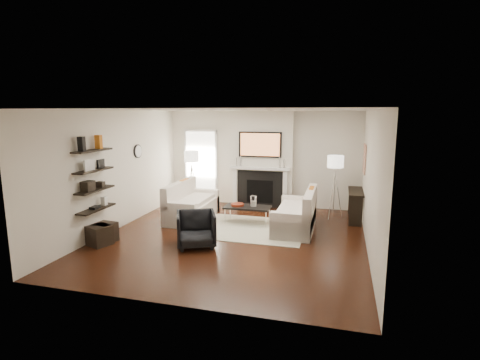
% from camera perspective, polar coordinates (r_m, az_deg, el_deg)
% --- Properties ---
extents(room_envelope, '(6.00, 6.00, 6.00)m').
position_cam_1_polar(room_envelope, '(7.83, -1.15, 0.69)').
color(room_envelope, black).
rests_on(room_envelope, ground).
extents(chimney_breast, '(1.80, 0.25, 2.70)m').
position_cam_1_polar(chimney_breast, '(10.59, 3.24, 3.17)').
color(chimney_breast, silver).
rests_on(chimney_breast, floor).
extents(fireplace_surround, '(1.30, 0.02, 1.04)m').
position_cam_1_polar(fireplace_surround, '(10.59, 3.04, -1.38)').
color(fireplace_surround, black).
rests_on(fireplace_surround, floor).
extents(firebox, '(0.75, 0.02, 0.65)m').
position_cam_1_polar(firebox, '(10.60, 3.03, -1.76)').
color(firebox, black).
rests_on(firebox, floor).
extents(mantel_pilaster_l, '(0.12, 0.08, 1.10)m').
position_cam_1_polar(mantel_pilaster_l, '(10.73, -0.75, -1.06)').
color(mantel_pilaster_l, white).
rests_on(mantel_pilaster_l, floor).
extents(mantel_pilaster_r, '(0.12, 0.08, 1.10)m').
position_cam_1_polar(mantel_pilaster_r, '(10.43, 6.88, -1.45)').
color(mantel_pilaster_r, white).
rests_on(mantel_pilaster_r, floor).
extents(mantel_shelf, '(1.70, 0.18, 0.07)m').
position_cam_1_polar(mantel_shelf, '(10.44, 3.01, 1.79)').
color(mantel_shelf, white).
rests_on(mantel_shelf, chimney_breast).
extents(tv_body, '(1.20, 0.06, 0.70)m').
position_cam_1_polar(tv_body, '(10.39, 3.08, 5.42)').
color(tv_body, black).
rests_on(tv_body, chimney_breast).
extents(tv_screen, '(1.10, 0.00, 0.62)m').
position_cam_1_polar(tv_screen, '(10.36, 3.04, 5.40)').
color(tv_screen, '#BF723F').
rests_on(tv_screen, tv_body).
extents(candlestick_l_tall, '(0.04, 0.04, 0.30)m').
position_cam_1_polar(candlestick_l_tall, '(10.55, 0.11, 2.91)').
color(candlestick_l_tall, silver).
rests_on(candlestick_l_tall, mantel_shelf).
extents(candlestick_l_short, '(0.04, 0.04, 0.24)m').
position_cam_1_polar(candlestick_l_short, '(10.59, -0.57, 2.77)').
color(candlestick_l_short, silver).
rests_on(candlestick_l_short, mantel_shelf).
extents(candlestick_r_tall, '(0.04, 0.04, 0.30)m').
position_cam_1_polar(candlestick_r_tall, '(10.32, 6.02, 2.69)').
color(candlestick_r_tall, silver).
rests_on(candlestick_r_tall, mantel_shelf).
extents(candlestick_r_short, '(0.04, 0.04, 0.24)m').
position_cam_1_polar(candlestick_r_short, '(10.31, 6.73, 2.50)').
color(candlestick_r_short, silver).
rests_on(candlestick_r_short, mantel_shelf).
extents(hallway_panel, '(0.90, 0.02, 2.10)m').
position_cam_1_polar(hallway_panel, '(11.25, -5.92, 2.00)').
color(hallway_panel, white).
rests_on(hallway_panel, floor).
extents(door_trim_l, '(0.06, 0.06, 2.16)m').
position_cam_1_polar(door_trim_l, '(11.41, -8.21, 2.07)').
color(door_trim_l, white).
rests_on(door_trim_l, floor).
extents(door_trim_r, '(0.06, 0.06, 2.16)m').
position_cam_1_polar(door_trim_r, '(11.07, -3.64, 1.90)').
color(door_trim_r, white).
rests_on(door_trim_r, floor).
extents(door_trim_top, '(1.02, 0.06, 0.06)m').
position_cam_1_polar(door_trim_top, '(11.13, -6.06, 7.50)').
color(door_trim_top, white).
rests_on(door_trim_top, wall_back).
extents(rug, '(2.60, 2.00, 0.01)m').
position_cam_1_polar(rug, '(8.75, 1.20, -7.35)').
color(rug, beige).
rests_on(rug, floor).
extents(loveseat_left_base, '(0.85, 1.80, 0.42)m').
position_cam_1_polar(loveseat_left_base, '(9.57, -7.28, -4.61)').
color(loveseat_left_base, white).
rests_on(loveseat_left_base, floor).
extents(loveseat_left_back, '(0.18, 1.80, 0.80)m').
position_cam_1_polar(loveseat_left_back, '(9.63, -9.16, -2.64)').
color(loveseat_left_back, white).
rests_on(loveseat_left_back, floor).
extents(loveseat_left_arm_n, '(0.85, 0.18, 0.60)m').
position_cam_1_polar(loveseat_left_arm_n, '(8.83, -9.30, -5.32)').
color(loveseat_left_arm_n, white).
rests_on(loveseat_left_arm_n, floor).
extents(loveseat_left_arm_s, '(0.85, 0.18, 0.60)m').
position_cam_1_polar(loveseat_left_arm_s, '(10.28, -5.57, -3.03)').
color(loveseat_left_arm_s, white).
rests_on(loveseat_left_arm_s, floor).
extents(loveseat_left_cushion, '(0.63, 1.44, 0.10)m').
position_cam_1_polar(loveseat_left_cushion, '(9.49, -7.03, -3.12)').
color(loveseat_left_cushion, white).
rests_on(loveseat_left_cushion, loveseat_left_base).
extents(pillow_left_orange, '(0.10, 0.42, 0.42)m').
position_cam_1_polar(pillow_left_orange, '(9.85, -8.48, -1.11)').
color(pillow_left_orange, '#B96316').
rests_on(pillow_left_orange, loveseat_left_cushion).
extents(pillow_left_charcoal, '(0.10, 0.40, 0.40)m').
position_cam_1_polar(pillow_left_charcoal, '(9.32, -9.96, -1.87)').
color(pillow_left_charcoal, black).
rests_on(pillow_left_charcoal, loveseat_left_cushion).
extents(loveseat_right_base, '(0.85, 1.80, 0.42)m').
position_cam_1_polar(loveseat_right_base, '(8.72, 8.34, -6.12)').
color(loveseat_right_base, white).
rests_on(loveseat_right_base, floor).
extents(loveseat_right_back, '(0.18, 1.80, 0.80)m').
position_cam_1_polar(loveseat_right_back, '(8.60, 10.62, -4.22)').
color(loveseat_right_back, white).
rests_on(loveseat_right_back, floor).
extents(loveseat_right_arm_n, '(0.85, 0.18, 0.60)m').
position_cam_1_polar(loveseat_right_arm_n, '(7.92, 7.64, -7.10)').
color(loveseat_right_arm_n, white).
rests_on(loveseat_right_arm_n, floor).
extents(loveseat_right_arm_s, '(0.85, 0.18, 0.60)m').
position_cam_1_polar(loveseat_right_arm_s, '(9.47, 8.96, -4.25)').
color(loveseat_right_arm_s, white).
rests_on(loveseat_right_arm_s, floor).
extents(loveseat_right_cushion, '(0.63, 1.44, 0.10)m').
position_cam_1_polar(loveseat_right_cushion, '(8.65, 8.06, -4.45)').
color(loveseat_right_cushion, white).
rests_on(loveseat_right_cushion, loveseat_right_base).
extents(pillow_right_orange, '(0.10, 0.42, 0.42)m').
position_cam_1_polar(pillow_right_orange, '(8.85, 10.82, -2.47)').
color(pillow_right_orange, '#B96316').
rests_on(pillow_right_orange, loveseat_right_cushion).
extents(pillow_right_charcoal, '(0.10, 0.40, 0.40)m').
position_cam_1_polar(pillow_right_charcoal, '(8.26, 10.49, -3.42)').
color(pillow_right_charcoal, black).
rests_on(pillow_right_charcoal, loveseat_right_cushion).
extents(coffee_table, '(1.10, 0.55, 0.04)m').
position_cam_1_polar(coffee_table, '(9.05, 1.14, -4.15)').
color(coffee_table, black).
rests_on(coffee_table, floor).
extents(coffee_leg_nw, '(0.02, 0.02, 0.38)m').
position_cam_1_polar(coffee_leg_nw, '(9.03, -2.30, -5.57)').
color(coffee_leg_nw, silver).
rests_on(coffee_leg_nw, floor).
extents(coffee_leg_ne, '(0.02, 0.02, 0.38)m').
position_cam_1_polar(coffee_leg_ne, '(8.79, 3.96, -6.03)').
color(coffee_leg_ne, silver).
rests_on(coffee_leg_ne, floor).
extents(coffee_leg_sw, '(0.02, 0.02, 0.38)m').
position_cam_1_polar(coffee_leg_sw, '(9.44, -1.50, -4.87)').
color(coffee_leg_sw, silver).
rests_on(coffee_leg_sw, floor).
extents(coffee_leg_se, '(0.02, 0.02, 0.38)m').
position_cam_1_polar(coffee_leg_se, '(9.21, 4.50, -5.28)').
color(coffee_leg_se, silver).
rests_on(coffee_leg_se, floor).
extents(hurricane_glass, '(0.15, 0.15, 0.26)m').
position_cam_1_polar(hurricane_glass, '(8.98, 2.07, -3.22)').
color(hurricane_glass, white).
rests_on(hurricane_glass, coffee_table).
extents(hurricane_candle, '(0.10, 0.10, 0.14)m').
position_cam_1_polar(hurricane_candle, '(8.99, 2.07, -3.63)').
color(hurricane_candle, white).
rests_on(hurricane_candle, coffee_table).
extents(copper_bowl, '(0.32, 0.32, 0.05)m').
position_cam_1_polar(copper_bowl, '(9.10, -0.39, -3.78)').
color(copper_bowl, '#A1321A').
rests_on(copper_bowl, coffee_table).
extents(armchair, '(0.97, 0.95, 0.77)m').
position_cam_1_polar(armchair, '(7.57, -6.70, -7.21)').
color(armchair, black).
rests_on(armchair, floor).
extents(lamp_left_post, '(0.02, 0.02, 1.20)m').
position_cam_1_polar(lamp_left_post, '(10.65, -7.30, -0.94)').
color(lamp_left_post, silver).
rests_on(lamp_left_post, floor).
extents(lamp_left_shade, '(0.40, 0.40, 0.30)m').
position_cam_1_polar(lamp_left_shade, '(10.52, -7.41, 3.60)').
color(lamp_left_shade, white).
rests_on(lamp_left_shade, lamp_left_post).
extents(lamp_left_leg_a, '(0.25, 0.02, 1.23)m').
position_cam_1_polar(lamp_left_leg_a, '(10.61, -6.75, -0.98)').
color(lamp_left_leg_a, silver).
rests_on(lamp_left_leg_a, floor).
extents(lamp_left_leg_b, '(0.14, 0.22, 1.23)m').
position_cam_1_polar(lamp_left_leg_b, '(10.76, -7.38, -0.83)').
color(lamp_left_leg_b, silver).
rests_on(lamp_left_leg_b, floor).
extents(lamp_left_leg_c, '(0.14, 0.22, 1.23)m').
position_cam_1_polar(lamp_left_leg_c, '(10.59, -7.77, -1.02)').
color(lamp_left_leg_c, silver).
rests_on(lamp_left_leg_c, floor).
extents(lamp_right_post, '(0.02, 0.02, 1.20)m').
position_cam_1_polar(lamp_right_post, '(9.74, 14.13, -2.22)').
color(lamp_right_post, silver).
rests_on(lamp_right_post, floor).
extents(lamp_right_shade, '(0.40, 0.40, 0.30)m').
position_cam_1_polar(lamp_right_shade, '(9.60, 14.35, 2.74)').
color(lamp_right_shade, white).
rests_on(lamp_right_shade, lamp_right_post).
extents(lamp_right_leg_a, '(0.25, 0.02, 1.23)m').
position_cam_1_polar(lamp_right_leg_a, '(9.74, 14.78, -2.25)').
color(lamp_right_leg_a, silver).
rests_on(lamp_right_leg_a, floor).
extents(lamp_right_leg_b, '(0.14, 0.22, 1.23)m').
position_cam_1_polar(lamp_right_leg_b, '(9.83, 13.83, -2.09)').
color(lamp_right_leg_b, silver).
rests_on(lamp_right_leg_b, floor).
extents(lamp_right_leg_c, '(0.14, 0.22, 1.23)m').
position_cam_1_polar(lamp_right_leg_c, '(9.65, 13.80, -2.32)').
color(lamp_right_leg_c, silver).
rests_on(lamp_right_leg_c, floor).
extents(console_top, '(0.35, 1.20, 0.04)m').
position_cam_1_polar(console_top, '(9.67, 17.24, -1.68)').
color(console_top, black).
rests_on(console_top, floor).
extents(console_leg_n, '(0.30, 0.04, 0.71)m').
position_cam_1_polar(console_leg_n, '(9.21, 17.22, -4.64)').
color(console_leg_n, black).
rests_on(console_leg_n, floor).
extents(console_leg_s, '(0.30, 0.04, 0.71)m').
position_cam_1_polar(console_leg_s, '(10.28, 17.04, -3.11)').
color(console_leg_s, black).
rests_on(console_leg_s, floor).
extents(wall_art, '(0.03, 0.70, 0.70)m').
position_cam_1_polar(wall_art, '(9.53, 18.46, 3.09)').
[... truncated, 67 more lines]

